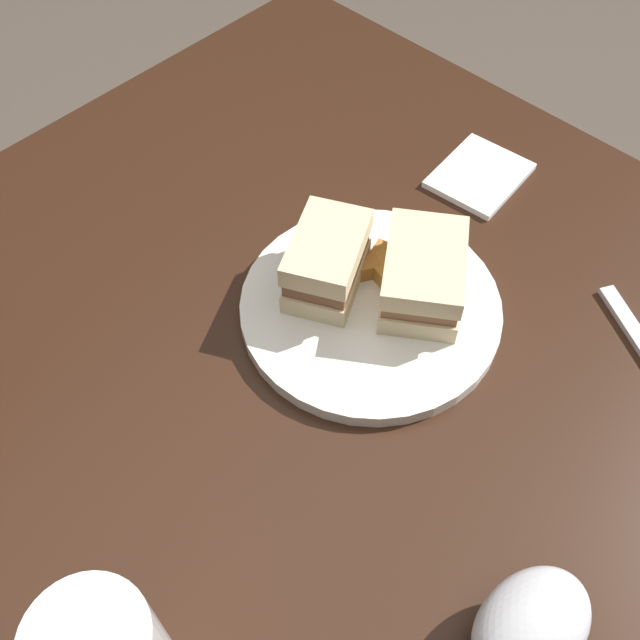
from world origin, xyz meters
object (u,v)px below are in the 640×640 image
sandwich_half_left (423,275)px  sandwich_half_right (327,261)px  gravy_boat (530,628)px  napkin (480,175)px  plate (370,308)px

sandwich_half_left → sandwich_half_right: bearing=-55.5°
gravy_boat → napkin: bearing=-140.1°
plate → napkin: 0.24m
gravy_boat → sandwich_half_left: bearing=-127.4°
sandwich_half_left → sandwich_half_right: (0.05, -0.08, 0.00)m
plate → gravy_boat: 0.34m
plate → napkin: plate is taller
sandwich_half_left → gravy_boat: size_ratio=1.13×
sandwich_half_left → plate: bearing=-32.9°
sandwich_half_left → sandwich_half_right: 0.10m
napkin → sandwich_half_left: bearing=18.9°
plate → sandwich_half_left: bearing=147.1°
sandwich_half_right → gravy_boat: size_ratio=1.01×
sandwich_half_right → napkin: size_ratio=1.11×
sandwich_half_right → napkin: sandwich_half_right is taller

